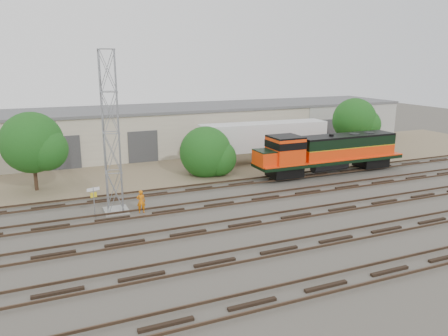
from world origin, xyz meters
name	(u,v)px	position (x,y,z in m)	size (l,w,h in m)	color
ground	(275,204)	(0.00, 0.00, 0.00)	(140.00, 140.00, 0.00)	#47423A
dirt_strip	(205,163)	(0.00, 15.00, 0.01)	(80.00, 16.00, 0.02)	#726047
tracks	(296,216)	(0.00, -3.00, 0.08)	(80.00, 20.40, 0.28)	black
warehouse	(182,128)	(0.04, 22.98, 2.65)	(58.40, 10.40, 5.30)	beige
locomotive	(328,152)	(9.17, 6.00, 2.19)	(15.69, 2.75, 3.77)	black
signal_tower	(111,136)	(-11.49, 3.09, 5.58)	(1.69, 1.69, 11.46)	gray
sign_post	(94,196)	(-13.04, 2.45, 1.55)	(0.89, 0.25, 2.21)	gray
worker	(141,201)	(-9.83, 2.16, 0.85)	(0.62, 0.41, 1.71)	orange
semi_trailer	(266,137)	(6.24, 12.96, 2.69)	(14.03, 3.60, 4.27)	silver
dumpster_blue	(351,138)	(21.60, 17.84, 0.75)	(1.60, 1.50, 1.50)	#163399
dumpster_red	(343,143)	(18.54, 15.60, 0.70)	(1.50, 1.40, 1.40)	maroon
tree_west	(35,144)	(-16.48, 11.01, 3.98)	(5.34, 5.09, 6.65)	#382619
tree_mid	(209,154)	(-1.42, 10.25, 2.06)	(5.21, 4.96, 4.96)	#382619
tree_east	(357,121)	(17.08, 11.54, 4.03)	(5.14, 4.90, 6.61)	#382619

